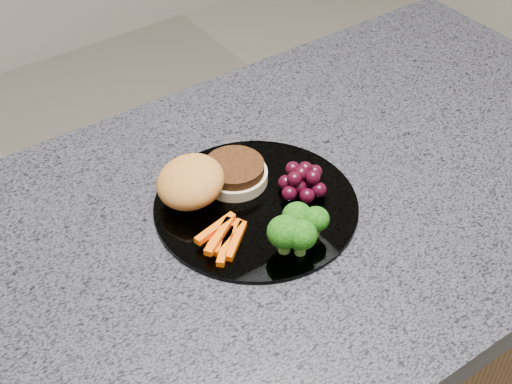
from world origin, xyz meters
TOP-DOWN VIEW (x-y plane):
  - countertop at (0.00, 0.00)m, footprint 1.20×0.60m
  - plate at (0.00, 0.02)m, footprint 0.26×0.26m
  - burger at (-0.04, 0.07)m, footprint 0.16×0.09m
  - carrot_sticks at (-0.07, -0.01)m, footprint 0.07×0.07m
  - broccoli at (-0.00, -0.07)m, footprint 0.08×0.07m
  - grape_bunch at (0.07, 0.00)m, footprint 0.07×0.06m

SIDE VIEW (x-z plane):
  - countertop at x=0.00m, z-range 0.86..0.90m
  - plate at x=0.00m, z-range 0.90..0.91m
  - carrot_sticks at x=-0.07m, z-range 0.90..0.92m
  - grape_bunch at x=0.07m, z-range 0.90..0.94m
  - burger at x=-0.04m, z-range 0.90..0.95m
  - broccoli at x=0.00m, z-range 0.91..0.96m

